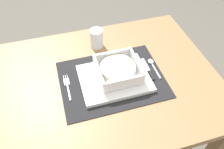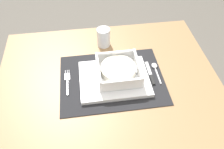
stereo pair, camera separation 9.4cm
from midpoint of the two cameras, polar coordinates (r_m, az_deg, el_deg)
The scene contains 9 objects.
dining_table at distance 1.05m, azimuth -3.49°, elevation -5.20°, with size 0.92×0.72×0.73m.
placemat at distance 0.96m, azimuth -2.80°, elevation -1.31°, with size 0.43×0.32×0.00m, color black.
serving_plate at distance 0.95m, azimuth -2.24°, elevation -1.11°, with size 0.28×0.22×0.02m, color white.
porridge_bowl at distance 0.93m, azimuth -1.37°, elevation 0.91°, with size 0.17×0.17×0.06m.
fork at distance 0.96m, azimuth -13.75°, elevation -2.69°, with size 0.02×0.14×0.00m.
spoon at distance 1.02m, azimuth 7.25°, elevation 2.57°, with size 0.02×0.12×0.01m.
butter_knife at distance 0.99m, azimuth 6.36°, elevation 0.91°, with size 0.01×0.13×0.01m.
bread_knife at distance 0.97m, azimuth 5.20°, elevation 0.07°, with size 0.01×0.14×0.01m.
drinking_glass at distance 1.09m, azimuth -6.29°, elevation 8.53°, with size 0.06×0.06×0.09m.
Camera 1 is at (-0.16, -0.62, 1.45)m, focal length 37.07 mm.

